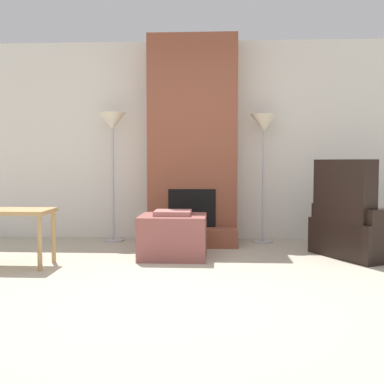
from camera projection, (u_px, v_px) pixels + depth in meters
The scene contains 8 objects.
ground_plane at pixel (176, 295), 3.70m from camera, with size 24.00×24.00×0.00m, color #B2A893.
wall_back at pixel (194, 141), 6.38m from camera, with size 7.28×0.06×2.60m, color silver.
fireplace at pixel (193, 146), 6.11m from camera, with size 1.12×0.76×2.60m.
ottoman at pixel (173, 236), 5.14m from camera, with size 0.70×0.62×0.51m.
armchair at pixel (362, 229), 5.21m from camera, with size 1.22×1.22×1.05m.
side_table at pixel (16, 218), 4.70m from camera, with size 0.68×0.46×0.56m.
floor_lamp_left at pixel (112, 129), 6.13m from camera, with size 0.35×0.35×1.65m.
floor_lamp_right at pixel (264, 131), 6.03m from camera, with size 0.35×0.35×1.62m.
Camera 1 is at (0.32, -3.63, 1.03)m, focal length 45.00 mm.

